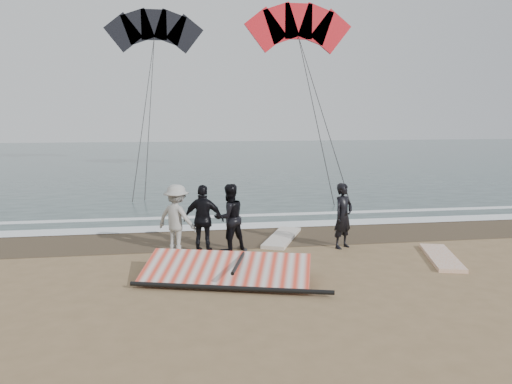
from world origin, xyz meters
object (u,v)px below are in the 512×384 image
sail_rig (223,271)px  man_main (343,216)px  board_cream (282,237)px  board_white (442,257)px

sail_rig → man_main: bearing=31.6°
board_cream → board_white: bearing=-11.7°
man_main → board_white: size_ratio=0.77×
man_main → board_white: 2.74m
man_main → board_white: bearing=-67.4°
board_white → sail_rig: bearing=-156.8°
board_cream → sail_rig: bearing=-96.9°
man_main → sail_rig: bearing=178.5°
board_cream → man_main: bearing=-14.5°
man_main → board_cream: 2.07m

